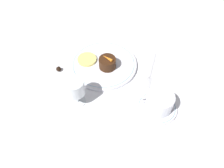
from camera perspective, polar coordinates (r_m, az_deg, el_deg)
ground_plane at (r=0.86m, az=-1.36°, el=1.81°), size 3.00×3.00×0.00m
dinner_plate at (r=0.90m, az=-2.18°, el=5.19°), size 0.27×0.27×0.01m
saucer at (r=0.79m, az=11.61°, el=-6.03°), size 0.14×0.14×0.01m
coffee_cup at (r=0.76m, az=12.28°, el=-4.51°), size 0.12×0.09×0.07m
spoon at (r=0.78m, az=8.74°, el=-5.21°), size 0.02×0.10×0.00m
wine_glass at (r=0.74m, az=-9.64°, el=-1.21°), size 0.07×0.07×0.11m
fork at (r=0.89m, az=10.01°, el=2.74°), size 0.04×0.19×0.01m
dessert_cake at (r=0.87m, az=-1.22°, el=5.53°), size 0.07×0.07×0.04m
carrot_garnish at (r=0.85m, az=-1.25°, el=6.82°), size 0.05×0.03×0.01m
pineapple_slice at (r=0.91m, az=-6.54°, el=6.39°), size 0.08×0.08×0.01m
chocolate_truffle at (r=0.90m, az=-13.86°, el=3.62°), size 0.02×0.02×0.02m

